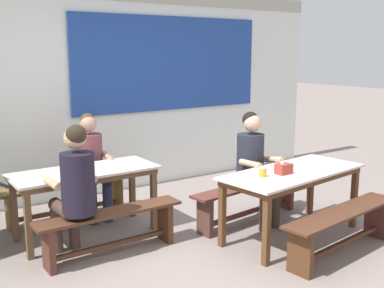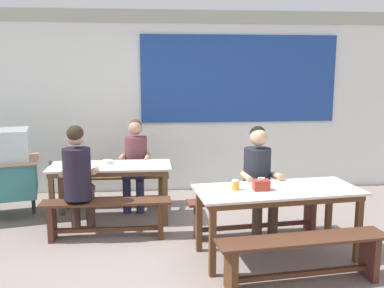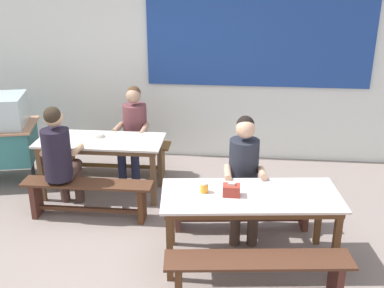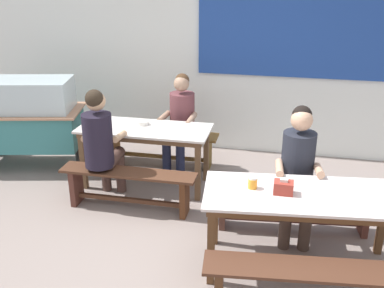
% 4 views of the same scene
% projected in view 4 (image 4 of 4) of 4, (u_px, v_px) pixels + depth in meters
% --- Properties ---
extents(ground_plane, '(40.00, 40.00, 0.00)m').
position_uv_depth(ground_plane, '(204.00, 240.00, 4.31)').
color(ground_plane, gray).
extents(backdrop_wall, '(7.36, 0.23, 2.82)m').
position_uv_depth(backdrop_wall, '(243.00, 45.00, 5.96)').
color(backdrop_wall, white).
rests_on(backdrop_wall, ground_plane).
extents(dining_table_far, '(1.53, 0.64, 0.73)m').
position_uv_depth(dining_table_far, '(145.00, 134.00, 5.18)').
color(dining_table_far, silver).
rests_on(dining_table_far, ground_plane).
extents(dining_table_near, '(1.73, 0.88, 0.73)m').
position_uv_depth(dining_table_near, '(305.00, 201.00, 3.68)').
color(dining_table_near, silver).
rests_on(dining_table_near, ground_plane).
extents(bench_far_back, '(1.53, 0.32, 0.44)m').
position_uv_depth(bench_far_back, '(160.00, 143.00, 5.86)').
color(bench_far_back, brown).
rests_on(bench_far_back, ground_plane).
extents(bench_far_front, '(1.47, 0.27, 0.44)m').
position_uv_depth(bench_far_front, '(129.00, 184.00, 4.76)').
color(bench_far_front, '#4C2D1D').
rests_on(bench_far_front, ground_plane).
extents(bench_near_back, '(1.64, 0.43, 0.44)m').
position_uv_depth(bench_near_back, '(293.00, 203.00, 4.37)').
color(bench_near_back, brown).
rests_on(bench_near_back, ground_plane).
extents(bench_near_front, '(1.60, 0.47, 0.44)m').
position_uv_depth(bench_near_front, '(311.00, 285.00, 3.24)').
color(bench_near_front, '#4D2C1D').
rests_on(bench_near_front, ground_plane).
extents(food_cart, '(1.88, 1.10, 1.16)m').
position_uv_depth(food_cart, '(24.00, 116.00, 5.70)').
color(food_cart, teal).
rests_on(food_cart, ground_plane).
extents(person_right_near_table, '(0.44, 0.54, 1.29)m').
position_uv_depth(person_right_near_table, '(298.00, 166.00, 4.15)').
color(person_right_near_table, '#46332A').
rests_on(person_right_near_table, ground_plane).
extents(person_center_facing, '(0.45, 0.57, 1.24)m').
position_uv_depth(person_center_facing, '(180.00, 118.00, 5.59)').
color(person_center_facing, '#2A3052').
rests_on(person_center_facing, ground_plane).
extents(person_left_back_turned, '(0.43, 0.58, 1.32)m').
position_uv_depth(person_left_back_turned, '(101.00, 141.00, 4.72)').
color(person_left_back_turned, '#4A322C').
rests_on(person_left_back_turned, ground_plane).
extents(tissue_box, '(0.16, 0.12, 0.13)m').
position_uv_depth(tissue_box, '(283.00, 187.00, 3.63)').
color(tissue_box, '#9E3429').
rests_on(tissue_box, dining_table_near).
extents(condiment_jar, '(0.08, 0.08, 0.10)m').
position_uv_depth(condiment_jar, '(253.00, 183.00, 3.72)').
color(condiment_jar, orange).
rests_on(condiment_jar, dining_table_near).
extents(soup_bowl, '(0.13, 0.13, 0.05)m').
position_uv_depth(soup_bowl, '(143.00, 123.00, 5.24)').
color(soup_bowl, silver).
rests_on(soup_bowl, dining_table_far).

